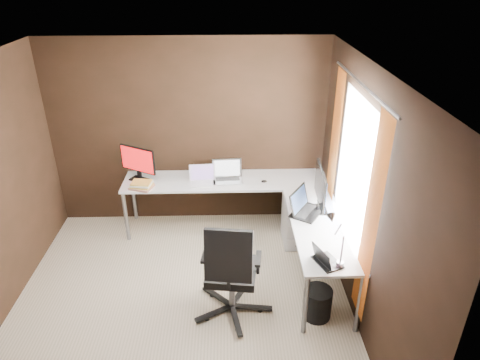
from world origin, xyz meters
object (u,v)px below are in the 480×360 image
object	(u,v)px
laptop_black_big	(304,207)
laptop_black_small	(325,260)
office_chair	(231,287)
monitor_left	(138,162)
laptop_silver	(227,176)
monitor_right	(320,188)
wastebasket	(317,303)
book_stack	(141,185)
drawer_pedestal	(300,221)
laptop_white	(202,179)
desk_lamp	(335,233)

from	to	relation	value
laptop_black_big	laptop_black_small	size ratio (longest dim) A/B	1.49
laptop_black_small	office_chair	distance (m)	1.00
monitor_left	laptop_silver	distance (m)	1.17
monitor_right	wastebasket	world-z (taller)	monitor_right
laptop_black_big	book_stack	world-z (taller)	laptop_black_big
drawer_pedestal	monitor_right	bearing A→B (deg)	-75.34
drawer_pedestal	laptop_black_big	size ratio (longest dim) A/B	1.20
book_stack	office_chair	world-z (taller)	office_chair
laptop_white	laptop_black_big	world-z (taller)	laptop_black_big
drawer_pedestal	monitor_left	distance (m)	2.22
laptop_white	office_chair	xyz separation A→B (m)	(0.35, -1.55, -0.45)
laptop_black_small	monitor_right	bearing A→B (deg)	-30.54
desk_lamp	wastebasket	world-z (taller)	desk_lamp
office_chair	drawer_pedestal	bearing A→B (deg)	62.15
desk_lamp	drawer_pedestal	bearing A→B (deg)	99.85
laptop_black_big	desk_lamp	distance (m)	0.97
laptop_black_big	book_stack	size ratio (longest dim) A/B	1.55
laptop_white	laptop_silver	size ratio (longest dim) A/B	0.86
monitor_left	book_stack	size ratio (longest dim) A/B	1.46
drawer_pedestal	laptop_black_small	distance (m)	1.49
laptop_black_big	laptop_black_small	world-z (taller)	laptop_black_big
laptop_black_small	desk_lamp	size ratio (longest dim) A/B	0.64
monitor_left	laptop_black_small	bearing A→B (deg)	-11.89
laptop_silver	desk_lamp	xyz separation A→B (m)	(0.98, -1.76, 0.28)
monitor_right	laptop_white	world-z (taller)	monitor_right
monitor_right	laptop_black_big	xyz separation A→B (m)	(-0.17, -0.03, -0.23)
wastebasket	monitor_left	bearing A→B (deg)	139.79
laptop_black_small	laptop_silver	bearing A→B (deg)	4.12
monitor_right	book_stack	world-z (taller)	monitor_right
monitor_left	book_stack	xyz separation A→B (m)	(0.07, -0.24, -0.21)
office_chair	wastebasket	xyz separation A→B (m)	(0.88, -0.08, -0.17)
monitor_right	laptop_black_small	distance (m)	1.01
laptop_silver	book_stack	xyz separation A→B (m)	(-1.08, -0.21, -0.01)
book_stack	office_chair	distance (m)	1.86
drawer_pedestal	laptop_black_big	distance (m)	0.68
laptop_white	desk_lamp	size ratio (longest dim) A/B	0.65
monitor_left	laptop_white	world-z (taller)	monitor_left
drawer_pedestal	office_chair	xyz separation A→B (m)	(-0.90, -1.27, 0.03)
monitor_right	desk_lamp	xyz separation A→B (m)	(-0.06, -0.95, 0.04)
laptop_silver	laptop_black_big	world-z (taller)	laptop_black_big
laptop_black_small	monitor_left	bearing A→B (deg)	25.62
monitor_right	laptop_silver	size ratio (longest dim) A/B	1.57
monitor_left	desk_lamp	distance (m)	2.79
drawer_pedestal	laptop_white	xyz separation A→B (m)	(-1.25, 0.28, 0.48)
drawer_pedestal	laptop_black_big	world-z (taller)	laptop_black_big
desk_lamp	monitor_right	bearing A→B (deg)	93.98
laptop_black_small	desk_lamp	world-z (taller)	desk_lamp
monitor_left	monitor_right	distance (m)	2.35
laptop_silver	laptop_black_big	xyz separation A→B (m)	(0.87, -0.84, 0.00)
monitor_right	laptop_black_big	size ratio (longest dim) A/B	1.26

